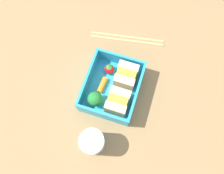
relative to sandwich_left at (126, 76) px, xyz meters
The scene contains 10 objects.
ground_plane 6.29cm from the sandwich_left, 36.28° to the right, with size 120.00×120.00×2.00cm, color #95744B.
bento_tray 5.22cm from the sandwich_left, 36.28° to the right, with size 15.48×12.95×1.20cm, color #259DCB.
bento_rim 4.25cm from the sandwich_left, 36.28° to the right, with size 15.48×12.95×4.44cm.
sandwich_left is the anchor object (origin of this frame).
sandwich_center_left 6.84cm from the sandwich_left, ahead, with size 5.64×5.02×4.88cm.
strawberry_far_left 4.91cm from the sandwich_left, 102.51° to the right, with size 2.51×2.51×3.11cm.
carrot_stick_far_left 6.40cm from the sandwich_left, 55.39° to the right, with size 1.41×1.41×4.04cm, color orange.
broccoli_floret 9.51cm from the sandwich_left, 34.19° to the right, with size 3.59×3.59×4.47cm.
chopstick_pair 13.12cm from the sandwich_left, 165.76° to the right, with size 5.30×20.42×0.70cm.
drinking_glass 17.67cm from the sandwich_left, ahead, with size 5.41×5.41×7.45cm, color silver.
Camera 1 is at (16.11, 5.20, 53.90)cm, focal length 35.00 mm.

